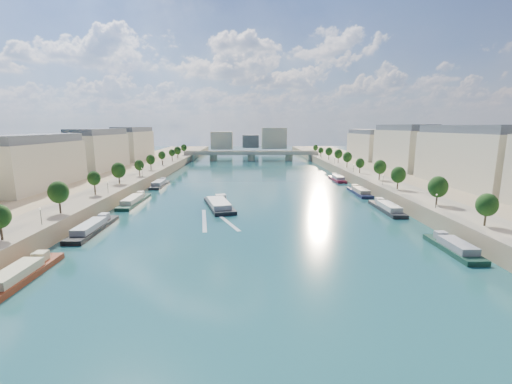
{
  "coord_description": "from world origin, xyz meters",
  "views": [
    {
      "loc": [
        -2.07,
        -51.19,
        28.65
      ],
      "look_at": [
        0.51,
        71.45,
        5.0
      ],
      "focal_mm": 24.0,
      "sensor_mm": 36.0,
      "label": 1
    }
  ],
  "objects": [
    {
      "name": "pave_left",
      "position": [
        -57.0,
        100.0,
        5.05
      ],
      "size": [
        14.0,
        520.0,
        0.1
      ],
      "primitive_type": "cube",
      "color": "gray",
      "rests_on": "quay_left"
    },
    {
      "name": "quay_left",
      "position": [
        -72.0,
        100.0,
        2.5
      ],
      "size": [
        44.0,
        520.0,
        5.0
      ],
      "primitive_type": "cube",
      "color": "#9E8460",
      "rests_on": "ground"
    },
    {
      "name": "bridge",
      "position": [
        0.0,
        238.52,
        5.08
      ],
      "size": [
        112.0,
        12.0,
        8.15
      ],
      "color": "#C1B79E",
      "rests_on": "ground"
    },
    {
      "name": "lamps_left",
      "position": [
        -52.5,
        90.0,
        7.78
      ],
      "size": [
        0.36,
        200.36,
        4.28
      ],
      "color": "black",
      "rests_on": "ground"
    },
    {
      "name": "buildings_right",
      "position": [
        85.0,
        112.0,
        16.45
      ],
      "size": [
        16.0,
        226.0,
        23.2
      ],
      "color": "#BFB193",
      "rests_on": "ground"
    },
    {
      "name": "tour_barge",
      "position": [
        -12.83,
        68.52,
        0.94
      ],
      "size": [
        13.86,
        26.98,
        3.65
      ],
      "rotation": [
        0.0,
        0.0,
        0.26
      ],
      "color": "black",
      "rests_on": "ground"
    },
    {
      "name": "trees_left",
      "position": [
        -55.0,
        102.0,
        10.48
      ],
      "size": [
        4.8,
        268.8,
        8.26
      ],
      "color": "#382B1E",
      "rests_on": "ground"
    },
    {
      "name": "quay_right",
      "position": [
        72.0,
        100.0,
        2.5
      ],
      "size": [
        44.0,
        520.0,
        5.0
      ],
      "primitive_type": "cube",
      "color": "#9E8460",
      "rests_on": "ground"
    },
    {
      "name": "pave_right",
      "position": [
        57.0,
        100.0,
        5.05
      ],
      "size": [
        14.0,
        520.0,
        0.1
      ],
      "primitive_type": "cube",
      "color": "gray",
      "rests_on": "quay_right"
    },
    {
      "name": "moored_barges_left",
      "position": [
        -45.5,
        42.82,
        0.84
      ],
      "size": [
        5.0,
        161.3,
        3.6
      ],
      "color": "#1B243C",
      "rests_on": "ground"
    },
    {
      "name": "skyline",
      "position": [
        3.19,
        319.52,
        14.66
      ],
      "size": [
        79.0,
        42.0,
        22.0
      ],
      "color": "#BFB193",
      "rests_on": "ground"
    },
    {
      "name": "moored_barges_right",
      "position": [
        45.5,
        57.76,
        0.84
      ],
      "size": [
        5.0,
        163.99,
        3.6
      ],
      "color": "black",
      "rests_on": "ground"
    },
    {
      "name": "lamps_right",
      "position": [
        52.5,
        105.0,
        7.78
      ],
      "size": [
        0.36,
        200.36,
        4.28
      ],
      "color": "black",
      "rests_on": "ground"
    },
    {
      "name": "wake",
      "position": [
        -12.83,
        51.87,
        0.02
      ],
      "size": [
        14.22,
        25.92,
        0.04
      ],
      "color": "silver",
      "rests_on": "ground"
    },
    {
      "name": "ground",
      "position": [
        0.0,
        100.0,
        0.0
      ],
      "size": [
        700.0,
        700.0,
        0.0
      ],
      "primitive_type": "plane",
      "color": "#0C3035",
      "rests_on": "ground"
    },
    {
      "name": "buildings_left",
      "position": [
        -85.0,
        112.0,
        16.45
      ],
      "size": [
        16.0,
        226.0,
        23.2
      ],
      "color": "#BFB193",
      "rests_on": "ground"
    },
    {
      "name": "trees_right",
      "position": [
        55.0,
        110.0,
        10.48
      ],
      "size": [
        4.8,
        268.8,
        8.26
      ],
      "color": "#382B1E",
      "rests_on": "ground"
    }
  ]
}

